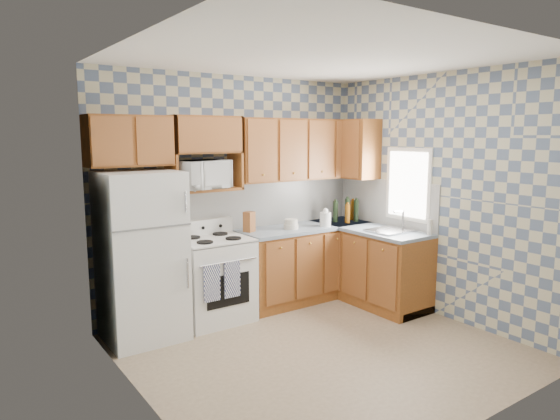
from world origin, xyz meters
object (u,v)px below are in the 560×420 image
(refrigerator, at_px, (141,256))
(electric_kettle, at_px, (325,219))
(stove_body, at_px, (214,280))
(microwave, at_px, (202,175))

(refrigerator, xyz_separation_m, electric_kettle, (2.27, -0.12, 0.17))
(stove_body, bearing_deg, refrigerator, -178.22)
(refrigerator, height_order, electric_kettle, refrigerator)
(stove_body, height_order, electric_kettle, electric_kettle)
(electric_kettle, bearing_deg, stove_body, 174.16)
(microwave, relative_size, electric_kettle, 3.26)
(refrigerator, relative_size, microwave, 3.00)
(stove_body, distance_m, microwave, 1.16)
(stove_body, distance_m, electric_kettle, 1.57)
(refrigerator, height_order, microwave, microwave)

